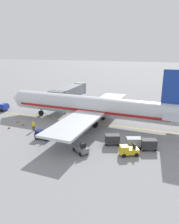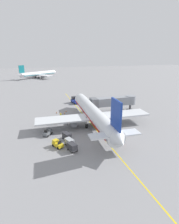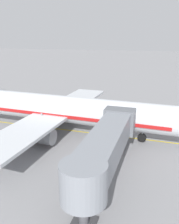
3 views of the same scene
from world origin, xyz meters
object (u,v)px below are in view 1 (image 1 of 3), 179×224
(ground_crew_wing_walker, at_px, (69,129))
(safety_cone_nose_left, at_px, (17,121))
(baggage_cart_third_in_train, at_px, (149,144))
(safety_cone_nose_right, at_px, (23,124))
(baggage_cart_front, at_px, (112,139))
(parked_airliner, at_px, (91,106))
(baggage_cart_second_in_train, at_px, (134,142))
(jet_bridge, at_px, (70,92))
(baggage_tug_spare, at_px, (43,135))
(baggage_tug_lead, at_px, (128,150))
(safety_cone_wing_tip, at_px, (9,127))
(ground_crew_loader, at_px, (33,126))
(baggage_tug_trailing, at_px, (80,148))

(ground_crew_wing_walker, height_order, safety_cone_nose_left, ground_crew_wing_walker)
(baggage_cart_third_in_train, relative_size, safety_cone_nose_right, 5.01)
(baggage_cart_third_in_train, distance_m, ground_crew_wing_walker, 13.08)
(baggage_cart_front, bearing_deg, parked_airliner, 37.22)
(baggage_cart_second_in_train, bearing_deg, baggage_cart_front, 89.84)
(parked_airliner, xyz_separation_m, jet_bridge, (10.00, 8.98, 0.27))
(baggage_tug_spare, height_order, baggage_cart_second_in_train, baggage_tug_spare)
(ground_crew_wing_walker, xyz_separation_m, safety_cone_nose_left, (1.86, 11.95, -0.66))
(baggage_tug_lead, relative_size, safety_cone_wing_tip, 4.70)
(parked_airliner, relative_size, baggage_cart_third_in_train, 12.62)
(parked_airliner, xyz_separation_m, safety_cone_nose_right, (-5.84, 11.46, -2.90))
(ground_crew_loader, bearing_deg, baggage_tug_trailing, -113.50)
(baggage_tug_spare, bearing_deg, safety_cone_wing_tip, 76.75)
(ground_crew_wing_walker, xyz_separation_m, ground_crew_loader, (-0.74, 6.51, 0.00))
(baggage_cart_second_in_train, bearing_deg, ground_crew_wing_walker, 81.93)
(baggage_tug_trailing, distance_m, safety_cone_nose_right, 15.70)
(baggage_tug_lead, height_order, baggage_cart_front, baggage_tug_lead)
(baggage_tug_trailing, xyz_separation_m, safety_cone_nose_left, (7.28, 16.20, -0.42))
(parked_airliner, bearing_deg, baggage_cart_front, -142.78)
(parked_airliner, height_order, ground_crew_loader, parked_airliner)
(baggage_tug_trailing, relative_size, baggage_tug_spare, 1.09)
(baggage_tug_lead, relative_size, ground_crew_wing_walker, 1.64)
(safety_cone_nose_left, bearing_deg, safety_cone_nose_right, -114.42)
(baggage_tug_trailing, relative_size, safety_cone_wing_tip, 4.61)
(baggage_cart_third_in_train, xyz_separation_m, safety_cone_wing_tip, (0.07, 24.28, -0.66))
(baggage_cart_third_in_train, relative_size, safety_cone_wing_tip, 5.01)
(ground_crew_wing_walker, bearing_deg, baggage_cart_third_in_train, -96.20)
(safety_cone_wing_tip, bearing_deg, baggage_tug_spare, -103.25)
(ground_crew_loader, relative_size, safety_cone_nose_right, 2.86)
(jet_bridge, relative_size, ground_crew_wing_walker, 9.29)
(baggage_cart_front, relative_size, ground_crew_loader, 1.75)
(baggage_tug_lead, bearing_deg, ground_crew_wing_walker, 69.28)
(safety_cone_nose_left, bearing_deg, baggage_tug_trailing, -114.21)
(jet_bridge, height_order, ground_crew_loader, jet_bridge)
(safety_cone_nose_right, bearing_deg, ground_crew_wing_walker, -95.73)
(jet_bridge, xyz_separation_m, safety_cone_nose_left, (-14.99, 4.35, -3.17))
(baggage_tug_spare, distance_m, baggage_cart_second_in_train, 14.12)
(baggage_cart_front, distance_m, baggage_cart_second_in_train, 3.16)
(parked_airliner, xyz_separation_m, ground_crew_wing_walker, (-6.85, 1.39, -2.23))
(safety_cone_nose_right, bearing_deg, baggage_cart_second_in_train, -96.95)
(baggage_cart_third_in_train, height_order, safety_cone_wing_tip, baggage_cart_third_in_train)
(baggage_cart_front, bearing_deg, ground_crew_loader, 86.79)
(safety_cone_nose_left, bearing_deg, ground_crew_wing_walker, -98.87)
(baggage_tug_lead, height_order, ground_crew_loader, ground_crew_loader)
(baggage_tug_trailing, height_order, baggage_tug_spare, same)
(baggage_tug_spare, distance_m, ground_crew_loader, 4.25)
(baggage_tug_spare, bearing_deg, safety_cone_nose_left, 59.91)
(parked_airliner, bearing_deg, baggage_cart_second_in_train, -131.38)
(baggage_tug_lead, bearing_deg, baggage_cart_third_in_train, -42.64)
(safety_cone_nose_left, bearing_deg, ground_crew_loader, -115.58)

